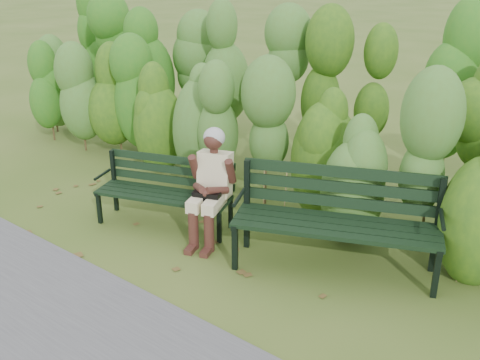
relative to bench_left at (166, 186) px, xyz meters
The scene contains 6 objects.
ground 1.11m from the bench_left, 13.02° to the right, with size 80.00×80.00×0.00m, color #395518.
hedge_band 2.07m from the bench_left, 58.93° to the left, with size 11.04×1.67×2.42m.
leaf_litter 1.19m from the bench_left, 13.43° to the right, with size 5.96×2.10×0.01m.
bench_left is the anchor object (origin of this frame).
bench_right 2.05m from the bench_left, 10.26° to the left, with size 2.09×1.38×1.00m.
seated_woman 0.68m from the bench_left, ahead, with size 0.58×0.80×1.24m.
Camera 1 is at (3.36, -3.91, 2.98)m, focal length 42.00 mm.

